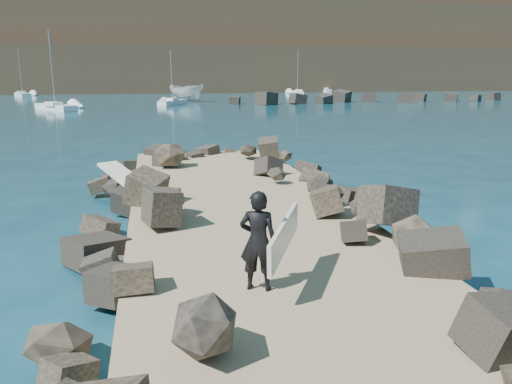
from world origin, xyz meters
TOP-DOWN VIEW (x-y plane):
  - ground at (0.00, 0.00)m, footprint 800.00×800.00m
  - jetty at (0.00, -2.00)m, footprint 6.00×26.00m
  - riprap_left at (-2.90, -1.50)m, footprint 2.60×22.00m
  - riprap_right at (2.90, -1.50)m, footprint 2.60×22.00m
  - breakwater_secondary at (35.00, 55.00)m, footprint 52.00×4.00m
  - headland at (10.00, 160.00)m, footprint 360.00×140.00m
  - surfboard_resting at (-3.16, 2.94)m, footprint 1.83×2.59m
  - boat_imported at (2.94, 62.76)m, footprint 6.06×6.75m
  - surfer_with_board at (-0.59, -4.33)m, footprint 1.34×1.96m
  - sailboat_f at (34.13, 91.25)m, footprint 1.47×5.48m
  - sailboat_d at (25.27, 81.29)m, footprint 2.58×7.08m
  - sailboat_b at (0.47, 54.63)m, footprint 4.06×5.64m
  - sailboat_a at (-12.95, 48.49)m, footprint 5.51×7.02m
  - sailboat_e at (-24.19, 82.84)m, footprint 4.10×6.91m

SIDE VIEW (x-z plane):
  - ground at x=0.00m, z-range 0.00..0.00m
  - jetty at x=0.00m, z-range 0.00..0.60m
  - sailboat_a at x=-12.95m, z-range -4.09..4.79m
  - sailboat_d at x=25.27m, z-range -3.84..4.53m
  - sailboat_e at x=-24.19m, z-range -3.80..4.50m
  - sailboat_b at x=0.47m, z-range -3.22..3.92m
  - sailboat_f at x=34.13m, z-range -3.01..3.71m
  - riprap_left at x=-2.90m, z-range 0.00..1.00m
  - riprap_right at x=2.90m, z-range 0.00..1.00m
  - breakwater_secondary at x=35.00m, z-range 0.00..1.20m
  - surfboard_resting at x=-3.16m, z-range 1.00..1.09m
  - boat_imported at x=2.94m, z-range 0.00..2.56m
  - surfer_with_board at x=-0.59m, z-range 0.61..2.35m
  - headland at x=10.00m, z-range 0.00..32.00m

